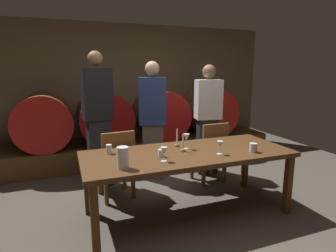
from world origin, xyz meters
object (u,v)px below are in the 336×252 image
at_px(dining_table, 188,158).
at_px(wine_barrel_center_left, 105,118).
at_px(guest_center, 153,120).
at_px(candle_left, 183,146).
at_px(chair_left, 117,161).
at_px(wine_glass_left, 164,151).
at_px(wine_barrel_far_right, 208,111).
at_px(chair_right, 211,150).
at_px(guest_right, 208,119).
at_px(guest_left, 98,119).
at_px(pitcher, 123,158).
at_px(candle_right, 177,141).
at_px(wine_barrel_center_right, 160,114).
at_px(cup_right, 253,148).
at_px(wine_glass_center, 186,138).
at_px(wine_glass_right, 220,145).
at_px(cup_center, 161,153).
at_px(cup_left, 109,149).
at_px(wine_barrel_far_left, 44,121).

bearing_deg(dining_table, wine_barrel_center_left, 105.88).
height_order(guest_center, candle_left, guest_center).
bearing_deg(chair_left, wine_glass_left, 103.83).
distance_m(wine_barrel_far_right, chair_right, 1.62).
xyz_separation_m(dining_table, candle_left, (-0.05, 0.03, 0.13)).
bearing_deg(guest_right, candle_left, 60.57).
xyz_separation_m(guest_left, pitcher, (0.04, -1.40, -0.12)).
relative_size(guest_right, candle_right, 7.44).
xyz_separation_m(wine_barrel_center_right, cup_right, (0.24, -2.35, -0.02)).
distance_m(guest_center, candle_left, 1.12).
xyz_separation_m(chair_right, guest_center, (-0.71, 0.47, 0.39)).
relative_size(wine_barrel_far_right, chair_right, 0.99).
distance_m(candle_right, wine_glass_center, 0.15).
height_order(wine_glass_center, wine_glass_right, wine_glass_center).
distance_m(dining_table, wine_glass_left, 0.44).
height_order(guest_right, cup_center, guest_right).
bearing_deg(cup_left, guest_left, 89.63).
height_order(candle_left, wine_glass_right, candle_left).
bearing_deg(cup_left, wine_barrel_center_right, 56.67).
xyz_separation_m(chair_right, wine_glass_left, (-1.02, -0.88, 0.34)).
bearing_deg(dining_table, chair_right, 45.11).
bearing_deg(chair_right, wine_barrel_far_right, -120.17).
distance_m(wine_barrel_center_left, cup_left, 1.87).
bearing_deg(chair_left, dining_table, 129.56).
relative_size(guest_left, wine_glass_right, 12.84).
bearing_deg(wine_barrel_center_right, wine_barrel_far_right, 0.00).
height_order(wine_glass_center, cup_center, wine_glass_center).
bearing_deg(candle_right, guest_left, 130.43).
xyz_separation_m(chair_right, guest_right, (0.15, 0.39, 0.37)).
bearing_deg(chair_left, chair_right, 174.75).
distance_m(pitcher, cup_right, 1.42).
xyz_separation_m(cup_left, cup_right, (1.47, -0.49, -0.00)).
height_order(wine_glass_right, cup_right, wine_glass_right).
height_order(wine_barrel_center_right, guest_right, guest_right).
bearing_deg(wine_barrel_far_right, cup_center, -128.64).
bearing_deg(dining_table, cup_right, -21.17).
bearing_deg(cup_right, candle_left, 158.15).
bearing_deg(wine_glass_left, guest_center, 76.78).
bearing_deg(chair_right, wine_barrel_far_left, -36.05).
relative_size(wine_glass_center, cup_right, 1.78).
xyz_separation_m(wine_glass_left, cup_left, (-0.46, 0.44, -0.05)).
bearing_deg(wine_barrel_far_right, guest_right, -118.95).
xyz_separation_m(wine_barrel_center_left, wine_glass_right, (0.87, -2.29, 0.03)).
height_order(candle_left, cup_left, candle_left).
xyz_separation_m(cup_left, cup_center, (0.48, -0.29, -0.01)).
height_order(dining_table, wine_glass_right, wine_glass_right).
xyz_separation_m(guest_left, candle_right, (0.77, -0.91, -0.16)).
bearing_deg(cup_center, wine_glass_right, -12.80).
height_order(wine_barrel_far_left, guest_right, guest_right).
bearing_deg(cup_center, dining_table, 10.01).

